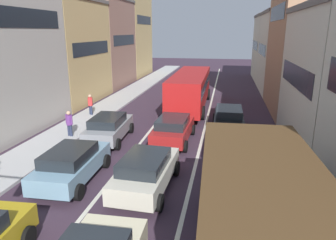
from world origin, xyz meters
The scene contains 15 objects.
sidewalk_left centered at (-6.70, 20.00, 0.07)m, with size 2.60×64.00×0.14m, color #B5B5B5.
lane_stripe_left centered at (-1.70, 20.00, 0.01)m, with size 0.16×60.00×0.01m, color silver.
lane_stripe_right centered at (1.70, 20.00, 0.01)m, with size 0.16×60.00×0.01m, color silver.
building_row_left centered at (-12.00, 22.63, 5.77)m, with size 7.20×43.90×14.08m.
building_row_right centered at (9.90, 21.83, 4.95)m, with size 7.20×43.90×13.83m.
removalist_box_truck centered at (3.70, 3.40, 1.97)m, with size 2.97×7.79×3.58m.
sedan_centre_lane_second centered at (-0.02, 7.37, 0.80)m, with size 2.22×4.38×1.49m.
wagon_left_lane_second centered at (-3.26, 7.49, 0.80)m, with size 2.14×4.34×1.49m.
hatchback_centre_lane_third centered at (0.11, 13.04, 0.80)m, with size 2.16×4.35×1.49m.
sedan_left_lane_third centered at (-3.59, 12.62, 0.80)m, with size 2.25×4.39×1.49m.
sedan_right_lane_behind_truck centered at (3.36, 10.43, 0.80)m, with size 2.10×4.32×1.49m.
wagon_right_lane_far centered at (3.20, 15.98, 0.80)m, with size 2.09×4.32×1.49m.
bus_mid_queue_primary centered at (0.10, 21.20, 1.76)m, with size 2.85×10.51×2.90m.
pedestrian_near_kerb centered at (-6.03, 12.58, 0.95)m, with size 0.51×0.34×1.66m.
pedestrian_mid_sidewalk centered at (-6.89, 17.45, 0.95)m, with size 0.44×0.38×1.66m.
Camera 1 is at (2.94, -3.57, 6.14)m, focal length 33.27 mm.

